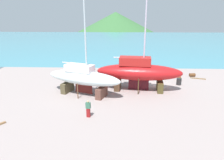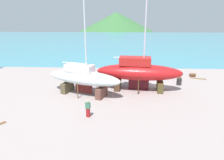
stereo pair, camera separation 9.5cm
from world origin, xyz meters
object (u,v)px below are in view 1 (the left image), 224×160
(worker, at_px, (88,108))
(barrel_tipped_left, at_px, (192,75))
(barrel_tipped_right, at_px, (179,82))
(sailboat_mid_port, at_px, (83,77))
(sailboat_small_center, at_px, (139,71))
(barrel_ochre, at_px, (153,74))
(barrel_tipped_center, at_px, (179,79))

(worker, xyz_separation_m, barrel_tipped_left, (14.32, 13.94, -0.63))
(barrel_tipped_left, height_order, barrel_tipped_right, barrel_tipped_right)
(sailboat_mid_port, bearing_deg, barrel_tipped_left, 48.00)
(sailboat_small_center, distance_m, barrel_tipped_left, 11.18)
(sailboat_mid_port, bearing_deg, barrel_tipped_right, 38.66)
(barrel_ochre, distance_m, barrel_tipped_left, 6.18)
(worker, relative_size, barrel_tipped_left, 1.98)
(sailboat_small_center, bearing_deg, barrel_tipped_left, 40.65)
(barrel_tipped_right, bearing_deg, barrel_tipped_center, 72.97)
(sailboat_mid_port, relative_size, barrel_tipped_center, 18.03)
(worker, bearing_deg, barrel_ochre, -17.83)
(worker, height_order, barrel_tipped_right, worker)
(sailboat_small_center, xyz_separation_m, barrel_tipped_right, (5.82, 2.19, -1.99))
(sailboat_mid_port, relative_size, barrel_tipped_right, 18.67)
(barrel_tipped_left, bearing_deg, barrel_tipped_right, -128.04)
(sailboat_small_center, xyz_separation_m, barrel_tipped_left, (9.00, 6.26, -2.18))
(sailboat_mid_port, relative_size, sailboat_small_center, 0.98)
(sailboat_small_center, height_order, barrel_tipped_right, sailboat_small_center)
(worker, xyz_separation_m, barrel_tipped_right, (11.14, 9.88, -0.44))
(worker, height_order, barrel_ochre, worker)
(barrel_ochre, xyz_separation_m, barrel_tipped_center, (3.59, -1.81, -0.15))
(sailboat_mid_port, distance_m, barrel_ochre, 12.52)
(barrel_tipped_right, bearing_deg, sailboat_mid_port, -161.94)
(sailboat_mid_port, distance_m, barrel_tipped_center, 14.62)
(worker, xyz_separation_m, barrel_tipped_center, (11.74, 11.84, -0.60))
(worker, distance_m, barrel_tipped_left, 20.00)
(sailboat_small_center, height_order, barrel_tipped_center, sailboat_small_center)
(sailboat_mid_port, height_order, sailboat_small_center, sailboat_small_center)
(sailboat_mid_port, xyz_separation_m, sailboat_small_center, (6.75, 1.90, 0.24))
(sailboat_mid_port, xyz_separation_m, barrel_tipped_left, (15.75, 8.17, -1.94))
(barrel_tipped_center, distance_m, barrel_tipped_right, 2.06)
(sailboat_small_center, xyz_separation_m, barrel_ochre, (2.83, 5.97, -2.00))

